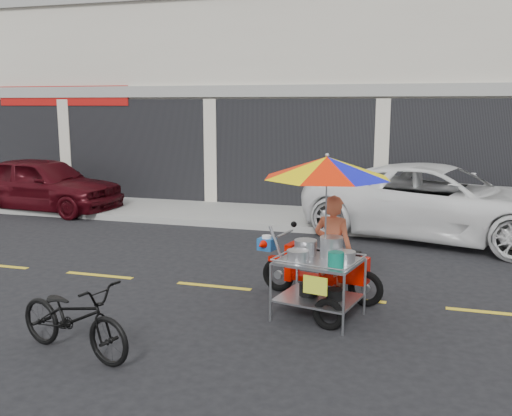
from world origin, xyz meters
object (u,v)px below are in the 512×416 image
(white_pickup, at_px, (441,202))
(near_bicycle, at_px, (74,318))
(maroon_sedan, at_px, (43,184))
(food_vendor_rig, at_px, (327,212))

(white_pickup, relative_size, near_bicycle, 3.36)
(maroon_sedan, xyz_separation_m, white_pickup, (9.86, -0.32, 0.05))
(maroon_sedan, height_order, white_pickup, white_pickup)
(food_vendor_rig, bearing_deg, maroon_sedan, 160.38)
(near_bicycle, height_order, food_vendor_rig, food_vendor_rig)
(white_pickup, bearing_deg, near_bicycle, 165.52)
(maroon_sedan, distance_m, food_vendor_rig, 9.79)
(white_pickup, height_order, food_vendor_rig, food_vendor_rig)
(maroon_sedan, relative_size, white_pickup, 0.76)
(white_pickup, distance_m, food_vendor_rig, 5.14)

